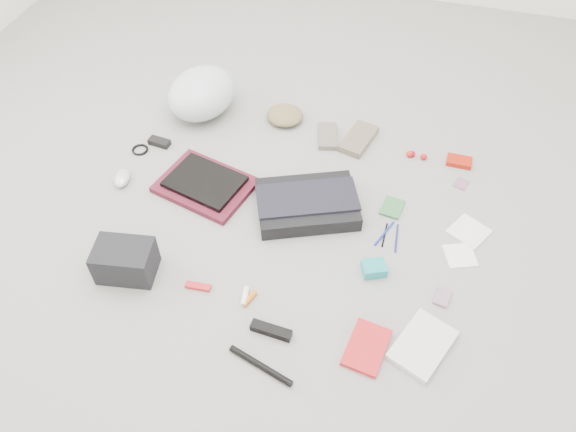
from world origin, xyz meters
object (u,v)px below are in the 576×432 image
(messenger_bag, at_px, (307,204))
(bike_helmet, at_px, (202,93))
(book_red, at_px, (367,347))
(accordion_wallet, at_px, (374,268))
(laptop, at_px, (205,181))
(camera_bag, at_px, (125,261))

(messenger_bag, xyz_separation_m, bike_helmet, (-0.65, 0.48, 0.08))
(book_red, relative_size, accordion_wallet, 2.15)
(laptop, xyz_separation_m, book_red, (0.81, -0.56, -0.03))
(messenger_bag, bearing_deg, accordion_wallet, -59.29)
(laptop, height_order, accordion_wallet, laptop)
(messenger_bag, bearing_deg, book_red, -80.61)
(bike_helmet, height_order, camera_bag, bike_helmet)
(messenger_bag, distance_m, accordion_wallet, 0.40)
(messenger_bag, relative_size, camera_bag, 1.90)
(messenger_bag, bearing_deg, camera_bag, -162.29)
(camera_bag, relative_size, book_red, 1.13)
(bike_helmet, xyz_separation_m, camera_bag, (0.08, -0.98, -0.04))
(messenger_bag, relative_size, accordion_wallet, 4.60)
(accordion_wallet, bearing_deg, book_red, -108.47)
(camera_bag, bearing_deg, accordion_wallet, 6.57)
(messenger_bag, xyz_separation_m, camera_bag, (-0.57, -0.49, 0.04))
(bike_helmet, distance_m, accordion_wallet, 1.21)
(accordion_wallet, bearing_deg, messenger_bag, 119.25)
(book_red, distance_m, accordion_wallet, 0.33)
(messenger_bag, distance_m, bike_helmet, 0.81)
(laptop, distance_m, book_red, 0.99)
(laptop, bearing_deg, accordion_wallet, -3.12)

